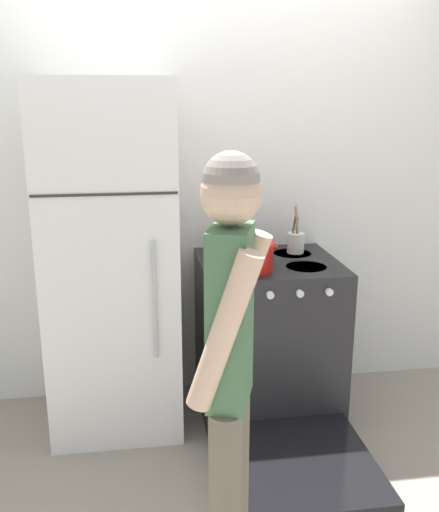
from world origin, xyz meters
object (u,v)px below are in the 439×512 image
dutch_oven_pot (243,255)px  utensil_jar (296,241)px  refrigerator (112,262)px  person (230,365)px  tea_kettle (237,245)px  stove_range (269,340)px

dutch_oven_pot → utensil_jar: bearing=37.7°
refrigerator → person: 1.30m
refrigerator → person: (0.41, -1.23, -0.01)m
tea_kettle → refrigerator: bearing=-170.8°
stove_range → refrigerator: bearing=175.8°
dutch_oven_pot → person: bearing=-103.0°
stove_range → dutch_oven_pot: bearing=-150.3°
refrigerator → tea_kettle: refrigerator is taller
dutch_oven_pot → refrigerator: bearing=166.8°
stove_range → person: person is taller
tea_kettle → person: (-0.26, -1.34, -0.04)m
refrigerator → tea_kettle: bearing=9.2°
utensil_jar → person: size_ratio=0.17×
person → stove_range: bearing=-0.6°
tea_kettle → utensil_jar: utensil_jar is taller
tea_kettle → person: size_ratio=0.14×
tea_kettle → utensil_jar: size_ratio=0.78×
utensil_jar → person: bearing=-113.9°
stove_range → utensil_jar: utensil_jar is taller
tea_kettle → utensil_jar: bearing=1.1°
refrigerator → stove_range: 0.95m
dutch_oven_pot → person: person is taller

